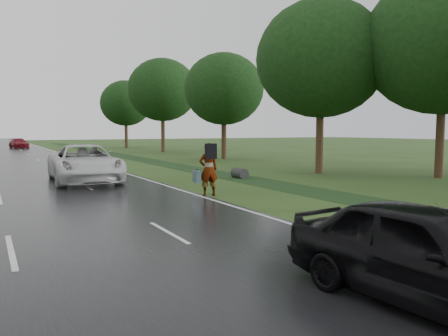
% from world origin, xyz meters
% --- Properties ---
extents(ground, '(220.00, 220.00, 0.00)m').
position_xyz_m(ground, '(0.00, 0.00, 0.00)').
color(ground, '#273E16').
rests_on(ground, ground).
extents(edge_stripe_east, '(0.12, 180.00, 0.01)m').
position_xyz_m(edge_stripe_east, '(6.75, 45.00, 0.04)').
color(edge_stripe_east, silver).
rests_on(edge_stripe_east, road).
extents(drainage_ditch, '(2.20, 120.00, 0.56)m').
position_xyz_m(drainage_ditch, '(11.50, 18.71, 0.04)').
color(drainage_ditch, black).
rests_on(drainage_ditch, ground).
extents(tree_east_b, '(7.60, 7.60, 10.11)m').
position_xyz_m(tree_east_b, '(17.00, 10.00, 6.68)').
color(tree_east_b, '#392317').
rests_on(tree_east_b, ground).
extents(tree_east_c, '(7.00, 7.00, 9.29)m').
position_xyz_m(tree_east_c, '(18.20, 24.00, 6.14)').
color(tree_east_c, '#392317').
rests_on(tree_east_c, ground).
extents(tree_east_d, '(8.00, 8.00, 10.76)m').
position_xyz_m(tree_east_d, '(17.80, 38.00, 7.15)').
color(tree_east_d, '#392317').
rests_on(tree_east_d, ground).
extents(tree_east_e, '(8.40, 8.40, 10.93)m').
position_xyz_m(tree_east_e, '(21.00, 5.00, 7.14)').
color(tree_east_e, '#392317').
rests_on(tree_east_e, ground).
extents(tree_east_f, '(7.20, 7.20, 9.62)m').
position_xyz_m(tree_east_f, '(17.50, 52.00, 6.37)').
color(tree_east_f, '#392317').
rests_on(tree_east_f, ground).
extents(pedestrian, '(0.97, 0.93, 2.06)m').
position_xyz_m(pedestrian, '(7.17, 5.14, 1.06)').
color(pedestrian, '#A5998C').
rests_on(pedestrian, ground).
extents(white_pickup, '(3.33, 6.67, 1.81)m').
position_xyz_m(white_pickup, '(3.83, 11.88, 0.95)').
color(white_pickup, silver).
rests_on(white_pickup, road).
extents(dark_sedan, '(2.17, 4.58, 1.51)m').
position_xyz_m(dark_sedan, '(5.13, -6.00, 0.80)').
color(dark_sedan, black).
rests_on(dark_sedan, road).
extents(far_car_red, '(2.61, 4.94, 1.36)m').
position_xyz_m(far_car_red, '(3.71, 56.57, 0.72)').
color(far_car_red, maroon).
rests_on(far_car_red, road).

